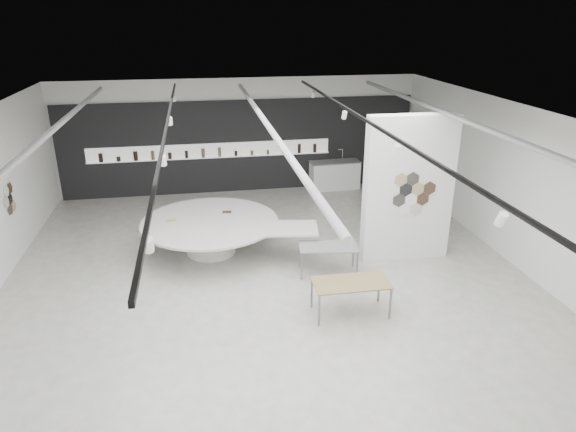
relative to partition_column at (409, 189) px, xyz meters
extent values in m
cube|color=#B8B8AE|center=(-3.50, -1.00, -1.80)|extent=(12.00, 14.00, 0.01)
cube|color=silver|center=(-3.50, -1.00, 2.01)|extent=(12.00, 14.00, 0.01)
cube|color=white|center=(-3.50, 6.01, 0.10)|extent=(12.00, 0.01, 3.80)
cube|color=white|center=(2.50, -1.00, 0.10)|extent=(0.01, 14.00, 3.80)
cylinder|color=#939396|center=(-7.70, -0.50, 1.82)|extent=(0.12, 12.00, 0.12)
cylinder|color=#939396|center=(-3.50, -0.50, 1.82)|extent=(0.12, 12.00, 0.12)
cylinder|color=#939396|center=(0.70, -0.50, 1.82)|extent=(0.12, 12.00, 0.12)
cube|color=black|center=(-5.50, -1.00, 1.90)|extent=(0.05, 13.00, 0.06)
cylinder|color=white|center=(-5.50, -6.00, 1.72)|extent=(0.11, 0.18, 0.21)
cylinder|color=white|center=(-5.50, -2.70, 1.72)|extent=(0.11, 0.18, 0.21)
cylinder|color=white|center=(-5.50, 0.60, 1.72)|extent=(0.11, 0.18, 0.21)
cylinder|color=white|center=(-5.50, 3.90, 1.72)|extent=(0.11, 0.18, 0.21)
cube|color=black|center=(-1.50, -1.00, 1.90)|extent=(0.05, 13.00, 0.06)
cylinder|color=white|center=(-1.50, -6.00, 1.72)|extent=(0.11, 0.18, 0.21)
cylinder|color=white|center=(-1.50, -2.70, 1.72)|extent=(0.11, 0.18, 0.21)
cylinder|color=white|center=(-1.50, 0.60, 1.72)|extent=(0.11, 0.18, 0.21)
cylinder|color=white|center=(-1.50, 3.90, 1.72)|extent=(0.11, 0.18, 0.21)
cylinder|color=black|center=(-9.47, 1.50, -0.45)|extent=(0.03, 0.28, 0.28)
cylinder|color=tan|center=(-9.47, 1.76, -0.45)|extent=(0.03, 0.28, 0.28)
cylinder|color=black|center=(-9.47, 1.63, -0.22)|extent=(0.03, 0.28, 0.28)
cylinder|color=beige|center=(-9.47, 1.37, -0.22)|extent=(0.03, 0.28, 0.28)
cylinder|color=white|center=(-9.47, 1.50, 0.01)|extent=(0.03, 0.28, 0.28)
cylinder|color=#483224|center=(-9.47, 1.76, 0.01)|extent=(0.03, 0.28, 0.28)
cube|color=black|center=(-3.50, 5.94, -0.25)|extent=(11.80, 0.10, 3.10)
cube|color=white|center=(-4.50, 5.87, -0.32)|extent=(8.00, 0.06, 0.46)
cube|color=white|center=(-4.50, 5.81, -0.54)|extent=(8.00, 0.18, 0.02)
cylinder|color=black|center=(-8.03, 5.81, -0.39)|extent=(0.13, 0.13, 0.29)
cylinder|color=black|center=(-7.49, 5.81, -0.46)|extent=(0.13, 0.13, 0.15)
cylinder|color=black|center=(-6.94, 5.81, -0.38)|extent=(0.14, 0.14, 0.30)
cylinder|color=brown|center=(-6.40, 5.81, -0.39)|extent=(0.12, 0.12, 0.29)
cylinder|color=black|center=(-5.86, 5.81, -0.43)|extent=(0.12, 0.12, 0.21)
cylinder|color=black|center=(-5.31, 5.81, -0.41)|extent=(0.10, 0.10, 0.25)
cylinder|color=brown|center=(-4.77, 5.81, -0.38)|extent=(0.12, 0.12, 0.30)
cylinder|color=brown|center=(-4.23, 5.81, -0.38)|extent=(0.10, 0.10, 0.31)
cylinder|color=black|center=(-3.69, 5.81, -0.45)|extent=(0.09, 0.09, 0.17)
cylinder|color=brown|center=(-3.14, 5.81, -0.45)|extent=(0.10, 0.10, 0.16)
cylinder|color=brown|center=(-2.60, 5.81, -0.46)|extent=(0.09, 0.09, 0.15)
cylinder|color=black|center=(-2.06, 5.81, -0.43)|extent=(0.09, 0.09, 0.21)
cylinder|color=black|center=(-1.51, 5.81, -0.38)|extent=(0.11, 0.11, 0.31)
cylinder|color=black|center=(-0.97, 5.81, -0.39)|extent=(0.11, 0.11, 0.29)
cube|color=white|center=(0.00, 0.00, 0.00)|extent=(2.20, 0.35, 3.60)
cylinder|color=white|center=(0.00, -0.19, -0.20)|extent=(0.34, 0.03, 0.34)
cylinder|color=#483224|center=(0.30, -0.19, -0.20)|extent=(0.34, 0.03, 0.34)
cylinder|color=black|center=(-0.30, -0.19, -0.20)|extent=(0.34, 0.03, 0.34)
cylinder|color=tan|center=(0.15, -0.19, 0.06)|extent=(0.34, 0.03, 0.34)
cylinder|color=black|center=(-0.15, -0.19, 0.06)|extent=(0.34, 0.03, 0.34)
cylinder|color=beige|center=(0.15, -0.19, -0.46)|extent=(0.34, 0.03, 0.34)
cylinder|color=white|center=(-0.15, -0.19, -0.46)|extent=(0.34, 0.03, 0.34)
cylinder|color=#483224|center=(0.45, -0.19, 0.06)|extent=(0.34, 0.03, 0.34)
cylinder|color=black|center=(0.00, -0.19, 0.32)|extent=(0.34, 0.03, 0.34)
cylinder|color=tan|center=(-0.30, -0.19, 0.32)|extent=(0.34, 0.03, 0.34)
cylinder|color=white|center=(-4.76, 1.13, -1.39)|extent=(1.43, 1.43, 0.82)
cylinder|color=silver|center=(-4.76, 1.13, -0.95)|extent=(3.96, 3.96, 0.06)
cube|color=silver|center=(-2.94, 0.35, -0.95)|extent=(1.67, 1.19, 0.05)
cube|color=tan|center=(-5.71, 1.28, -0.92)|extent=(0.26, 0.21, 0.01)
cube|color=#483224|center=(-4.29, 1.63, -0.92)|extent=(0.26, 0.21, 0.01)
cube|color=olive|center=(-2.07, -2.30, -1.09)|extent=(1.54, 0.78, 0.03)
cube|color=slate|center=(-2.81, -2.64, -1.45)|extent=(0.04, 0.04, 0.69)
cube|color=slate|center=(-2.80, -1.95, -1.45)|extent=(0.04, 0.04, 0.69)
cube|color=slate|center=(-1.35, -2.65, -1.45)|extent=(0.04, 0.04, 0.69)
cube|color=slate|center=(-1.34, -1.96, -1.45)|extent=(0.04, 0.04, 0.69)
cube|color=gray|center=(-2.09, -0.52, -1.11)|extent=(1.44, 0.86, 0.03)
cube|color=slate|center=(-2.76, -0.73, -1.46)|extent=(0.04, 0.04, 0.67)
cube|color=slate|center=(-2.68, -0.13, -1.46)|extent=(0.04, 0.04, 0.67)
cube|color=slate|center=(-1.49, -0.90, -1.46)|extent=(0.04, 0.04, 0.67)
cube|color=slate|center=(-1.41, -0.31, -1.46)|extent=(0.04, 0.04, 0.67)
cube|color=white|center=(-0.31, 5.55, -1.33)|extent=(1.72, 0.73, 0.95)
cube|color=gray|center=(-0.31, 5.55, -0.84)|extent=(1.76, 0.77, 0.03)
cylinder|color=silver|center=(0.00, 5.73, -0.63)|extent=(0.03, 0.03, 0.38)
cylinder|color=silver|center=(-0.08, 5.72, -0.45)|extent=(0.17, 0.04, 0.03)
camera|label=1|loc=(-4.92, -11.00, 3.96)|focal=32.00mm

